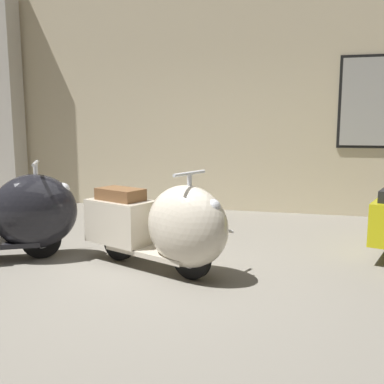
% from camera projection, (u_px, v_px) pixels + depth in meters
% --- Properties ---
extents(ground_plane, '(60.00, 60.00, 0.00)m').
position_uv_depth(ground_plane, '(146.00, 285.00, 3.80)').
color(ground_plane, slate).
extents(showroom_back_wall, '(18.00, 0.63, 3.78)m').
position_uv_depth(showroom_back_wall, '(215.00, 91.00, 6.97)').
color(showroom_back_wall, beige).
rests_on(showroom_back_wall, ground).
extents(scooter_0, '(1.66, 1.19, 1.00)m').
position_uv_depth(scooter_0, '(7.00, 216.00, 4.45)').
color(scooter_0, black).
rests_on(scooter_0, ground).
extents(scooter_1, '(1.63, 1.03, 0.97)m').
position_uv_depth(scooter_1, '(165.00, 226.00, 4.09)').
color(scooter_1, black).
rests_on(scooter_1, ground).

